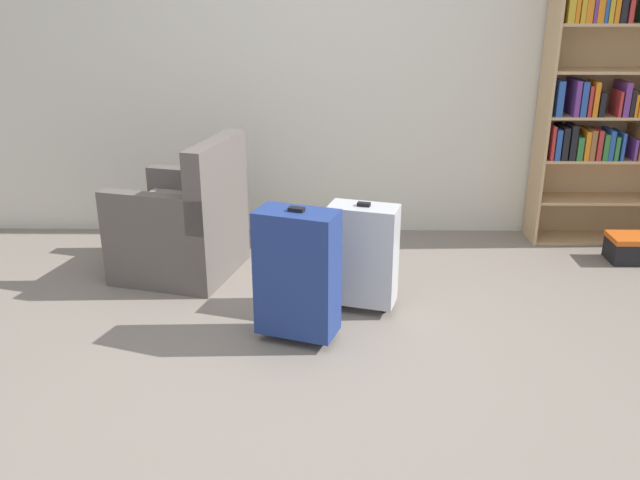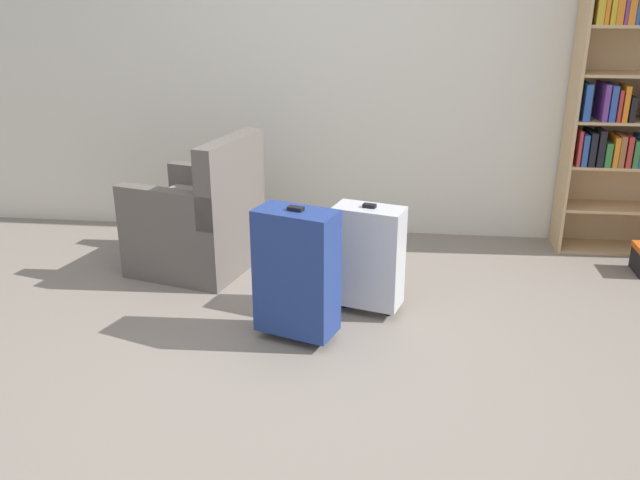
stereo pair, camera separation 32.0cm
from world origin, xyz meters
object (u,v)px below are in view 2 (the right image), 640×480
suitcase_silver (368,256)px  suitcase_navy_blue (297,272)px  mug (293,260)px  armchair (200,222)px

suitcase_silver → suitcase_navy_blue: bearing=-134.3°
suitcase_silver → mug: bearing=131.7°
suitcase_silver → suitcase_navy_blue: suitcase_navy_blue is taller
armchair → suitcase_navy_blue: bearing=-49.1°
armchair → suitcase_navy_blue: 1.19m
mug → suitcase_silver: bearing=-48.3°
armchair → mug: bearing=5.6°
suitcase_silver → armchair: bearing=155.0°
mug → suitcase_silver: size_ratio=0.18×
suitcase_navy_blue → suitcase_silver: bearing=45.7°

